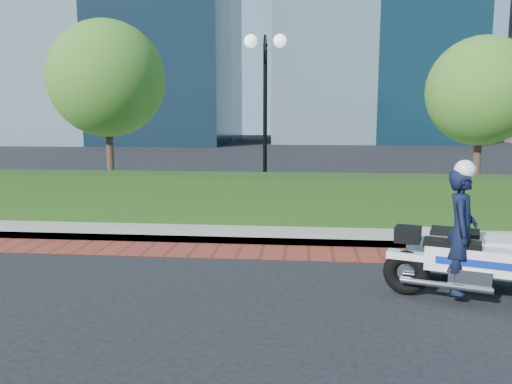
# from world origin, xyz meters

# --- Properties ---
(ground) EXTENTS (120.00, 120.00, 0.00)m
(ground) POSITION_xyz_m (0.00, 0.00, 0.00)
(ground) COLOR black
(ground) RESTS_ON ground
(brick_strip) EXTENTS (60.00, 1.00, 0.01)m
(brick_strip) POSITION_xyz_m (0.00, 1.50, 0.01)
(brick_strip) COLOR maroon
(brick_strip) RESTS_ON ground
(sidewalk) EXTENTS (60.00, 8.00, 0.15)m
(sidewalk) POSITION_xyz_m (0.00, 6.00, 0.07)
(sidewalk) COLOR gray
(sidewalk) RESTS_ON ground
(hedge_main) EXTENTS (18.00, 1.20, 1.00)m
(hedge_main) POSITION_xyz_m (0.00, 3.60, 0.65)
(hedge_main) COLOR black
(hedge_main) RESTS_ON sidewalk
(lamppost) EXTENTS (1.02, 0.70, 4.21)m
(lamppost) POSITION_xyz_m (1.00, 5.20, 2.96)
(lamppost) COLOR black
(lamppost) RESTS_ON sidewalk
(tree_b) EXTENTS (3.20, 3.20, 4.89)m
(tree_b) POSITION_xyz_m (-3.50, 6.50, 3.43)
(tree_b) COLOR #332319
(tree_b) RESTS_ON sidewalk
(tree_c) EXTENTS (2.80, 2.80, 4.30)m
(tree_c) POSITION_xyz_m (6.50, 6.50, 3.05)
(tree_c) COLOR #332319
(tree_c) RESTS_ON sidewalk
(police_motorcycle) EXTENTS (2.24, 1.98, 1.86)m
(police_motorcycle) POSITION_xyz_m (4.19, -0.35, 0.64)
(police_motorcycle) COLOR black
(police_motorcycle) RESTS_ON ground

